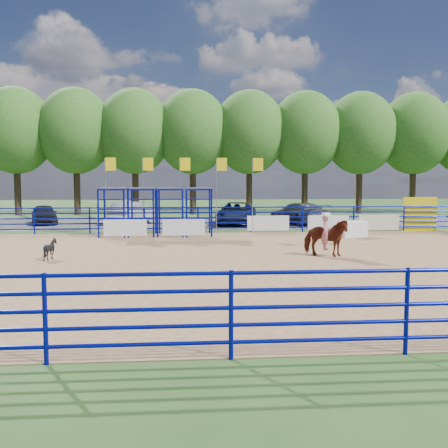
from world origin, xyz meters
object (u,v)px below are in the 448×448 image
(horse_and_rider, at_px, (326,235))
(car_b, at_px, (132,213))
(car_a, at_px, (44,214))
(car_d, at_px, (298,213))
(announcer_table, at_px, (352,229))
(calf, at_px, (50,249))
(car_c, at_px, (237,213))

(horse_and_rider, xyz_separation_m, car_b, (-9.05, 15.53, -0.09))
(car_a, bearing_deg, car_d, -22.43)
(car_a, bearing_deg, horse_and_rider, -64.42)
(announcer_table, distance_m, calf, 15.21)
(car_a, bearing_deg, car_b, -20.42)
(car_b, relative_size, car_d, 0.92)
(horse_and_rider, bearing_deg, car_b, 120.25)
(calf, xyz_separation_m, car_d, (12.74, 14.39, 0.32))
(car_b, relative_size, car_c, 0.86)
(horse_and_rider, distance_m, car_a, 21.77)
(car_a, relative_size, car_d, 0.78)
(calf, bearing_deg, car_a, -17.89)
(car_a, xyz_separation_m, car_d, (17.25, -1.35, 0.06))
(horse_and_rider, distance_m, car_b, 17.97)
(calf, relative_size, car_d, 0.16)
(calf, height_order, car_d, car_d)
(car_a, height_order, car_b, car_b)
(horse_and_rider, bearing_deg, car_c, 97.75)
(announcer_table, relative_size, car_a, 0.39)
(calf, distance_m, car_d, 19.22)
(car_a, relative_size, car_c, 0.73)
(announcer_table, height_order, horse_and_rider, horse_and_rider)
(car_d, bearing_deg, horse_and_rider, 60.15)
(calf, distance_m, car_a, 16.37)
(car_a, relative_size, car_b, 0.85)
(car_b, height_order, car_d, car_b)
(car_c, height_order, car_d, car_c)
(car_b, distance_m, car_c, 7.17)
(car_b, distance_m, car_d, 11.36)
(horse_and_rider, xyz_separation_m, calf, (-10.49, 0.04, -0.45))
(car_b, xyz_separation_m, car_d, (11.31, -1.09, -0.03))
(announcer_table, xyz_separation_m, horse_and_rider, (-3.29, -6.49, 0.43))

